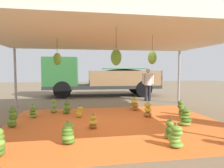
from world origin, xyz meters
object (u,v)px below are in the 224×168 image
object	(u,v)px
banana_bunch_9	(181,108)
banana_bunch_3	(170,130)
banana_bunch_1	(148,110)
worker_0	(148,82)
cargo_truck_main	(97,77)
banana_bunch_10	(33,112)
banana_bunch_2	(134,104)
banana_bunch_7	(135,106)
banana_bunch_8	(67,108)
banana_bunch_13	(12,118)
banana_bunch_12	(185,117)
banana_bunch_15	(80,112)
banana_bunch_14	(54,107)
banana_bunch_6	(68,134)
banana_bunch_4	(93,122)
banana_bunch_5	(176,137)

from	to	relation	value
banana_bunch_9	banana_bunch_3	bearing A→B (deg)	-123.93
banana_bunch_1	banana_bunch_9	world-z (taller)	banana_bunch_9
worker_0	banana_bunch_1	bearing A→B (deg)	-109.70
cargo_truck_main	banana_bunch_10	bearing A→B (deg)	-116.27
banana_bunch_2	worker_0	xyz separation A→B (m)	(1.31, 2.01, 0.79)
banana_bunch_7	worker_0	xyz separation A→B (m)	(1.39, 2.37, 0.80)
banana_bunch_1	banana_bunch_7	world-z (taller)	banana_bunch_1
banana_bunch_7	banana_bunch_8	world-z (taller)	banana_bunch_8
banana_bunch_9	banana_bunch_13	bearing A→B (deg)	-173.22
banana_bunch_12	banana_bunch_15	bearing A→B (deg)	153.34
banana_bunch_3	banana_bunch_14	world-z (taller)	banana_bunch_14
banana_bunch_3	banana_bunch_6	world-z (taller)	banana_bunch_6
banana_bunch_12	worker_0	world-z (taller)	worker_0
banana_bunch_4	banana_bunch_5	xyz separation A→B (m)	(1.61, -1.66, 0.05)
banana_bunch_8	banana_bunch_12	size ratio (longest dim) A/B	0.87
banana_bunch_9	cargo_truck_main	world-z (taller)	cargo_truck_main
banana_bunch_1	banana_bunch_12	xyz separation A→B (m)	(0.73, -1.18, -0.00)
banana_bunch_8	banana_bunch_4	bearing A→B (deg)	-68.27
banana_bunch_7	worker_0	bearing A→B (deg)	59.60
banana_bunch_8	banana_bunch_12	world-z (taller)	banana_bunch_12
banana_bunch_8	banana_bunch_13	world-z (taller)	banana_bunch_13
worker_0	banana_bunch_15	bearing A→B (deg)	-138.45
banana_bunch_5	banana_bunch_3	bearing A→B (deg)	77.81
banana_bunch_13	cargo_truck_main	size ratio (longest dim) A/B	0.08
banana_bunch_1	banana_bunch_6	xyz separation A→B (m)	(-2.60, -2.13, -0.01)
banana_bunch_6	banana_bunch_7	world-z (taller)	banana_bunch_6
banana_bunch_3	banana_bunch_14	size ratio (longest dim) A/B	0.88
banana_bunch_2	banana_bunch_10	distance (m)	3.98
banana_bunch_4	banana_bunch_10	bearing A→B (deg)	139.79
banana_bunch_15	cargo_truck_main	distance (m)	6.01
banana_bunch_10	banana_bunch_2	bearing A→B (deg)	13.88
banana_bunch_8	banana_bunch_15	xyz separation A→B (m)	(0.46, -0.66, -0.04)
banana_bunch_2	banana_bunch_6	distance (m)	4.48
banana_bunch_4	banana_bunch_9	world-z (taller)	banana_bunch_9
banana_bunch_12	banana_bunch_15	xyz separation A→B (m)	(-3.07, 1.54, -0.06)
banana_bunch_7	banana_bunch_13	xyz separation A→B (m)	(-4.11, -1.73, 0.07)
banana_bunch_15	banana_bunch_8	bearing A→B (deg)	125.06
banana_bunch_7	cargo_truck_main	world-z (taller)	cargo_truck_main
banana_bunch_5	banana_bunch_10	bearing A→B (deg)	137.10
banana_bunch_6	banana_bunch_2	bearing A→B (deg)	55.18
banana_bunch_7	banana_bunch_9	bearing A→B (deg)	-36.84
banana_bunch_15	worker_0	world-z (taller)	worker_0
banana_bunch_4	banana_bunch_9	xyz separation A→B (m)	(3.29, 1.16, 0.07)
banana_bunch_8	banana_bunch_10	bearing A→B (deg)	-159.07
banana_bunch_1	cargo_truck_main	xyz separation A→B (m)	(-1.15, 6.17, 0.95)
banana_bunch_8	banana_bunch_15	world-z (taller)	banana_bunch_8
banana_bunch_9	banana_bunch_6	bearing A→B (deg)	-150.16
banana_bunch_10	worker_0	size ratio (longest dim) A/B	0.27
banana_bunch_9	banana_bunch_15	world-z (taller)	banana_bunch_9
banana_bunch_1	worker_0	distance (m)	3.85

